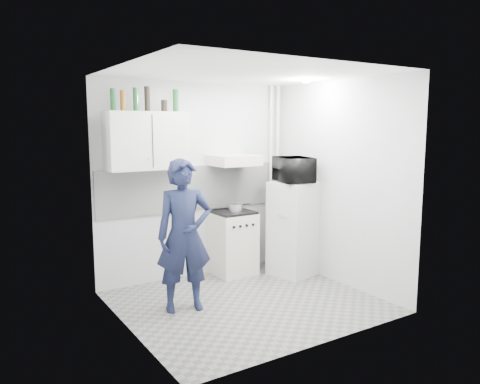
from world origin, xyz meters
TOP-DOWN VIEW (x-y plane):
  - floor at (0.00, 0.00)m, footprint 2.80×2.80m
  - ceiling at (0.00, 0.00)m, footprint 2.80×2.80m
  - wall_back at (0.00, 1.25)m, footprint 2.80×0.00m
  - wall_left at (-1.40, 0.00)m, footprint 0.00×2.60m
  - wall_right at (1.40, 0.00)m, footprint 0.00×2.60m
  - person at (-0.69, 0.20)m, footprint 0.69×0.54m
  - stove at (0.42, 1.00)m, footprint 0.53×0.53m
  - fridge at (1.10, 0.53)m, footprint 0.64×0.64m
  - stove_top at (0.42, 1.00)m, footprint 0.51×0.51m
  - saucepan at (0.43, 0.94)m, footprint 0.20×0.20m
  - microwave at (1.10, 0.53)m, footprint 0.69×0.56m
  - bottle_a at (-1.15, 1.07)m, footprint 0.06×0.06m
  - bottle_b at (-1.04, 1.07)m, footprint 0.06×0.06m
  - bottle_c at (-0.88, 1.07)m, footprint 0.07×0.07m
  - bottle_d at (-0.73, 1.07)m, footprint 0.07×0.07m
  - canister_b at (-0.52, 1.07)m, footprint 0.08×0.08m
  - bottle_e at (-0.36, 1.07)m, footprint 0.07×0.07m
  - upper_cabinet at (-0.75, 1.07)m, footprint 1.00×0.35m
  - range_hood at (0.45, 1.00)m, footprint 0.60×0.50m
  - backsplash at (0.00, 1.24)m, footprint 2.74×0.03m
  - pipe_a at (1.30, 1.17)m, footprint 0.05×0.05m
  - pipe_b at (1.18, 1.17)m, footprint 0.04×0.04m
  - ceiling_spot_fixture at (1.00, 0.20)m, footprint 0.10×0.10m

SIDE VIEW (x-z plane):
  - floor at x=0.00m, z-range 0.00..0.00m
  - stove at x=0.42m, z-range 0.00..0.85m
  - fridge at x=1.10m, z-range 0.00..1.28m
  - person at x=-0.69m, z-range 0.00..1.68m
  - stove_top at x=0.42m, z-range 0.85..0.88m
  - saucepan at x=0.43m, z-range 0.88..0.99m
  - backsplash at x=0.00m, z-range 0.90..1.50m
  - wall_left at x=-1.40m, z-range 0.00..2.60m
  - wall_right at x=1.40m, z-range 0.00..2.60m
  - pipe_a at x=1.30m, z-range 0.00..2.60m
  - pipe_b at x=1.18m, z-range 0.00..2.60m
  - wall_back at x=0.00m, z-range -0.10..2.70m
  - microwave at x=1.10m, z-range 1.28..1.62m
  - range_hood at x=0.45m, z-range 1.50..1.64m
  - upper_cabinet at x=-0.75m, z-range 1.50..2.20m
  - canister_b at x=-0.52m, z-range 2.20..2.34m
  - bottle_b at x=-1.04m, z-range 2.20..2.44m
  - bottle_a at x=-1.15m, z-range 2.20..2.46m
  - bottle_e at x=-0.36m, z-range 2.20..2.48m
  - bottle_c at x=-0.88m, z-range 2.20..2.48m
  - bottle_d at x=-0.73m, z-range 2.20..2.50m
  - ceiling_spot_fixture at x=1.00m, z-range 2.56..2.58m
  - ceiling at x=0.00m, z-range 2.60..2.60m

